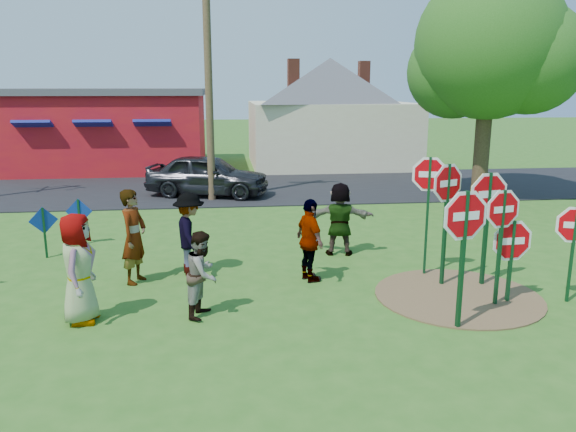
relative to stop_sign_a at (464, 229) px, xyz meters
name	(u,v)px	position (x,y,z in m)	size (l,w,h in m)	color
ground	(225,288)	(-3.90, 2.40, -1.74)	(120.00, 120.00, 0.00)	#2C601B
road	(224,188)	(-3.90, 13.90, -1.72)	(120.00, 7.50, 0.04)	black
dirt_patch	(458,296)	(0.60, 1.40, -1.72)	(3.20, 3.20, 0.03)	brown
red_building	(111,128)	(-9.40, 20.39, 0.23)	(9.40, 7.69, 3.90)	maroon
cream_house	(330,108)	(1.60, 20.40, 1.19)	(9.40, 9.40, 6.50)	beige
stop_sign_a	(464,229)	(0.00, 0.00, 0.00)	(1.10, 0.26, 2.52)	#113E1F
stop_sign_b	(429,186)	(0.41, 2.75, 0.23)	(0.95, 0.33, 2.70)	#113E1F
stop_sign_c	(502,221)	(1.11, 0.90, -0.12)	(0.95, 0.23, 2.32)	#113E1F
stop_sign_d	(488,202)	(1.35, 1.98, 0.01)	(1.16, 0.26, 2.50)	#113E1F
stop_sign_e	(512,245)	(1.41, 1.03, -0.62)	(1.06, 0.08, 1.73)	#113E1F
stop_sign_f	(575,231)	(2.56, 0.93, -0.36)	(0.90, 0.32, 1.97)	#113E1F
stop_sign_g	(447,197)	(0.53, 2.07, 0.12)	(0.96, 0.45, 2.65)	#113E1F
blue_diamond_c	(44,227)	(-8.13, 4.98, -0.97)	(0.61, 0.26, 1.24)	#113E1F
blue_diamond_d	(79,217)	(-7.58, 6.07, -0.99)	(0.67, 0.07, 1.21)	#113E1F
person_a	(78,268)	(-6.38, 1.02, -0.77)	(0.94, 0.61, 1.93)	#4C6398
person_b	(134,236)	(-5.74, 2.98, -0.75)	(0.72, 0.47, 1.97)	#1D6E66
person_c	(203,274)	(-4.28, 1.06, -0.96)	(0.75, 0.59, 1.55)	#985D44
person_d	(190,234)	(-4.63, 3.39, -0.84)	(1.16, 0.67, 1.80)	#37363C
person_e	(310,241)	(-2.13, 2.64, -0.86)	(1.03, 0.43, 1.75)	#4C3057
person_f	(340,219)	(-1.12, 4.45, -0.84)	(1.65, 0.53, 1.78)	#1C512C
suv	(208,175)	(-4.47, 12.29, -0.93)	(1.80, 4.49, 1.53)	#323238
utility_pole	(208,71)	(-4.31, 11.50, 2.78)	(2.10, 0.27, 8.57)	#4C3823
leafy_tree	(493,53)	(5.42, 10.64, 3.38)	(5.59, 5.10, 7.95)	#382819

